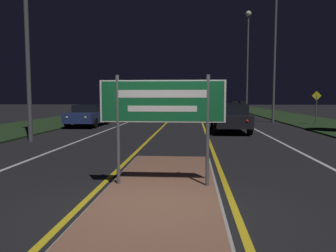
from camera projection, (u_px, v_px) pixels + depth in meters
ground_plane at (156, 208)px, 5.45m from camera, size 160.00×160.00×0.00m
median_island at (162, 187)px, 6.53m from camera, size 2.21×6.45×0.10m
verge_left at (66, 120)px, 26.03m from camera, size 5.00×100.00×0.08m
verge_right at (311, 121)px, 24.61m from camera, size 5.00×100.00×0.08m
centre_line_yellow_left at (172, 117)px, 30.39m from camera, size 0.12×70.00×0.01m
centre_line_yellow_right at (200, 117)px, 30.19m from camera, size 0.12×70.00×0.01m
lane_line_white_left at (141, 117)px, 30.60m from camera, size 0.12×70.00×0.01m
lane_line_white_right at (232, 118)px, 29.97m from camera, size 0.12×70.00×0.01m
edge_line_white_left at (110, 117)px, 30.83m from camera, size 0.10×70.00×0.01m
edge_line_white_right at (265, 118)px, 29.75m from camera, size 0.10×70.00×0.01m
highway_sign at (162, 106)px, 6.38m from camera, size 2.46×0.07×2.17m
streetlight_right_near at (275, 27)px, 23.51m from camera, size 0.58×0.58×10.31m
streetlight_right_far at (248, 46)px, 34.00m from camera, size 0.59×0.59×10.74m
car_receding_0 at (230, 117)px, 17.55m from camera, size 1.86×4.85×1.50m
car_receding_1 at (217, 111)px, 26.99m from camera, size 1.93×4.81×1.40m
car_receding_2 at (238, 107)px, 36.98m from camera, size 1.92×4.40×1.44m
car_receding_3 at (208, 104)px, 48.76m from camera, size 1.92×4.31×1.52m
car_approaching_0 at (89, 115)px, 20.94m from camera, size 1.89×4.45×1.37m
warning_sign at (316, 104)px, 20.95m from camera, size 0.60×0.06×2.17m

